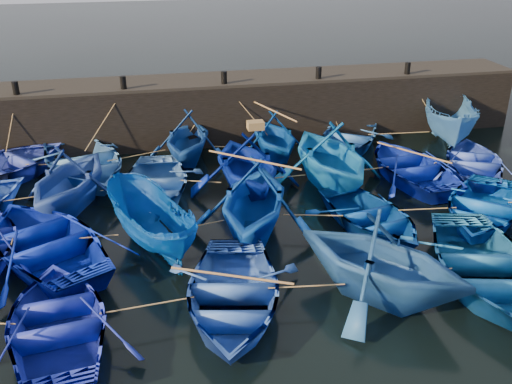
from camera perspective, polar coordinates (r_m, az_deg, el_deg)
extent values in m
plane|color=black|center=(15.95, 2.35, -7.12)|extent=(120.00, 120.00, 0.00)
cube|color=black|center=(24.87, -3.45, 8.23)|extent=(26.00, 2.50, 2.50)
cube|color=black|center=(24.51, -3.53, 11.16)|extent=(26.00, 2.50, 0.12)
cylinder|color=black|center=(23.79, -22.91, 9.56)|extent=(0.24, 0.24, 0.50)
cylinder|color=black|center=(23.34, -13.14, 10.61)|extent=(0.24, 0.24, 0.50)
cylinder|color=black|center=(23.57, -3.22, 11.37)|extent=(0.24, 0.24, 0.50)
cylinder|color=black|center=(24.47, 6.28, 11.78)|extent=(0.24, 0.24, 0.50)
cylinder|color=black|center=(25.95, 14.91, 11.88)|extent=(0.24, 0.24, 0.50)
imported|color=blue|center=(21.92, -16.95, 2.89)|extent=(5.65, 6.64, 1.17)
imported|color=navy|center=(22.37, -6.84, 5.51)|extent=(4.26, 4.64, 2.05)
imported|color=#053E9C|center=(22.55, 1.85, 5.66)|extent=(3.31, 3.79, 1.92)
imported|color=#1C4A90|center=(24.02, 9.15, 5.38)|extent=(5.32, 5.64, 0.95)
imported|color=#2F67AF|center=(25.57, 18.86, 6.84)|extent=(3.79, 5.60, 2.03)
imported|color=navy|center=(19.34, -18.14, 1.43)|extent=(5.05, 5.37, 2.25)
imported|color=blue|center=(19.71, -10.13, 0.79)|extent=(3.85, 5.05, 0.98)
imported|color=#00147D|center=(19.29, -0.92, 2.91)|extent=(4.28, 4.84, 2.38)
imported|color=blue|center=(20.02, 7.51, 3.82)|extent=(4.69, 5.28, 2.56)
imported|color=#091D9A|center=(21.57, 15.28, 2.52)|extent=(3.89, 5.16, 1.01)
imported|color=blue|center=(22.92, 20.99, 2.91)|extent=(4.59, 5.23, 0.90)
imported|color=#021698|center=(16.89, -20.32, -4.64)|extent=(6.01, 6.63, 1.13)
imported|color=navy|center=(16.48, -10.59, -3.05)|extent=(3.18, 4.62, 1.67)
imported|color=#083CA7|center=(16.80, -0.22, -0.63)|extent=(5.19, 5.57, 2.39)
imported|color=navy|center=(17.76, 11.41, -2.37)|extent=(4.00, 4.89, 0.89)
imported|color=#0340A6|center=(19.23, 21.68, -1.40)|extent=(5.51, 5.69, 0.96)
imported|color=#121FA0|center=(13.80, -19.15, -12.12)|extent=(3.92, 5.05, 0.96)
imported|color=blue|center=(13.87, -2.45, -10.18)|extent=(4.34, 5.41, 1.00)
imported|color=navy|center=(14.25, 12.48, -6.46)|extent=(5.92, 5.96, 2.38)
imported|color=#125590|center=(15.99, 21.82, -6.76)|extent=(4.90, 6.00, 1.09)
cube|color=olive|center=(18.88, -0.04, 6.69)|extent=(0.54, 0.40, 0.27)
cylinder|color=tan|center=(22.26, -20.67, 2.59)|extent=(1.15, 0.31, 0.04)
cylinder|color=tan|center=(22.15, -11.79, 3.62)|extent=(2.17, 0.75, 0.04)
cylinder|color=tan|center=(22.55, -2.46, 4.55)|extent=(1.58, 0.41, 0.04)
cylinder|color=tan|center=(23.29, 5.60, 5.14)|extent=(1.44, 0.47, 0.04)
cylinder|color=tan|center=(24.77, 14.10, 5.73)|extent=(2.66, 0.23, 0.04)
cylinder|color=tan|center=(19.74, -22.79, -0.68)|extent=(1.58, 0.27, 0.04)
cylinder|color=tan|center=(19.58, -14.02, 0.42)|extent=(0.88, 0.34, 0.04)
cylinder|color=tan|center=(19.55, -5.54, 1.07)|extent=(1.34, 0.50, 0.04)
cylinder|color=tan|center=(19.87, 3.32, 1.56)|extent=(1.19, 0.07, 0.04)
cylinder|color=tan|center=(20.88, 11.46, 2.28)|extent=(1.35, 0.12, 0.04)
cylinder|color=tan|center=(22.19, 18.25, 2.89)|extent=(0.80, 0.13, 0.04)
cylinder|color=tan|center=(17.24, -23.21, -4.57)|extent=(0.05, 0.39, 0.04)
cylinder|color=tan|center=(16.69, -15.45, -4.32)|extent=(1.08, 0.06, 0.04)
cylinder|color=tan|center=(16.79, -5.29, -3.25)|extent=(1.28, 0.28, 0.04)
cylinder|color=tan|center=(17.31, 5.71, -2.33)|extent=(1.77, 0.47, 0.04)
cylinder|color=tan|center=(18.38, 16.78, -1.63)|extent=(1.83, 0.23, 0.04)
cylinder|color=tan|center=(13.66, -10.77, -11.06)|extent=(2.17, 0.23, 0.04)
cylinder|color=tan|center=(14.10, 5.11, -9.36)|extent=(1.88, 0.25, 0.04)
cylinder|color=tan|center=(15.23, 17.26, -7.65)|extent=(1.13, 0.15, 0.04)
cylinder|color=tan|center=(23.74, -23.30, 6.19)|extent=(0.67, 0.81, 2.09)
cylinder|color=tan|center=(23.13, -14.91, 6.96)|extent=(1.72, 1.09, 2.09)
cylinder|color=tan|center=(23.56, -5.13, 8.05)|extent=(1.75, 0.36, 2.09)
cylinder|color=tan|center=(23.62, -0.98, 8.20)|extent=(1.69, 0.74, 2.09)
cylinder|color=tan|center=(24.72, 7.29, 8.78)|extent=(0.93, 0.31, 2.08)
cylinder|color=tan|center=(26.28, 16.24, 8.98)|extent=(1.38, 0.50, 2.09)
cylinder|color=#99724C|center=(22.23, 1.88, 8.06)|extent=(1.08, 2.84, 0.06)
cylinder|color=#99724C|center=(21.38, 15.44, 3.84)|extent=(1.77, 2.49, 0.06)
cylinder|color=#99724C|center=(16.30, -0.23, 3.23)|extent=(2.34, 1.97, 0.06)
cylinder|color=#99724C|center=(13.57, -2.49, -8.36)|extent=(2.74, 1.32, 0.06)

